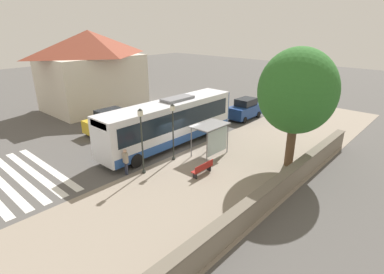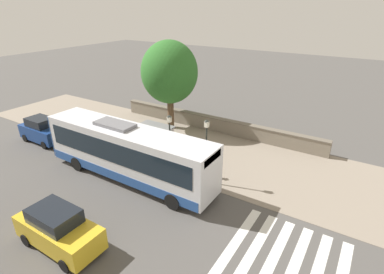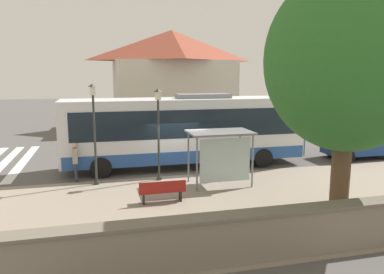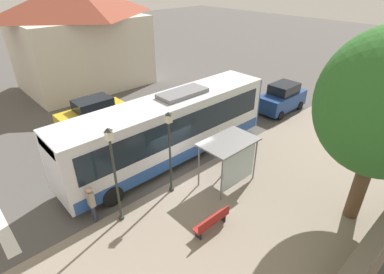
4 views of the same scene
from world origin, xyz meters
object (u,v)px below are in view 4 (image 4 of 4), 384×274
(parked_car_far_lane, at_px, (93,115))
(bench, at_px, (212,221))
(street_lamp_near, at_px, (114,169))
(bus_shelter, at_px, (231,149))
(pedestrian, at_px, (91,202))
(street_lamp_far, at_px, (170,147))
(parked_car_behind_bus, at_px, (282,98))
(bus, at_px, (170,128))

(parked_car_far_lane, bearing_deg, bench, 176.34)
(street_lamp_near, bearing_deg, parked_car_far_lane, -20.13)
(bus_shelter, distance_m, pedestrian, 6.59)
(street_lamp_far, height_order, parked_car_behind_bus, street_lamp_far)
(street_lamp_near, relative_size, street_lamp_far, 1.06)
(bus_shelter, distance_m, street_lamp_far, 2.93)
(bus_shelter, bearing_deg, parked_car_far_lane, 11.80)
(bus, bearing_deg, parked_car_far_lane, 12.71)
(street_lamp_near, xyz_separation_m, street_lamp_far, (0.02, -2.79, -0.14))
(street_lamp_far, xyz_separation_m, parked_car_far_lane, (8.59, -0.36, -1.48))
(bus, relative_size, pedestrian, 6.92)
(parked_car_far_lane, bearing_deg, street_lamp_near, 159.87)
(pedestrian, distance_m, parked_car_behind_bus, 15.81)
(parked_car_behind_bus, bearing_deg, pedestrian, 93.92)
(bus_shelter, relative_size, pedestrian, 1.53)
(street_lamp_near, height_order, parked_car_far_lane, street_lamp_near)
(bus, xyz_separation_m, pedestrian, (-1.57, 5.49, -0.90))
(bus_shelter, height_order, parked_car_behind_bus, bus_shelter)
(bus, relative_size, parked_car_far_lane, 2.77)
(pedestrian, xyz_separation_m, parked_car_behind_bus, (1.08, -15.78, -0.06))
(bus, relative_size, bench, 7.03)
(bench, relative_size, street_lamp_near, 0.40)
(bus, bearing_deg, bench, 157.59)
(bus, height_order, street_lamp_far, street_lamp_far)
(bus, xyz_separation_m, parked_car_far_lane, (6.38, 1.44, -0.96))
(parked_car_far_lane, bearing_deg, street_lamp_far, 177.58)
(bus, bearing_deg, street_lamp_near, 115.92)
(bus_shelter, xyz_separation_m, parked_car_far_lane, (10.09, 2.11, -0.99))
(pedestrian, xyz_separation_m, street_lamp_far, (-0.64, -3.69, 1.42))
(bus_shelter, relative_size, bench, 1.55)
(pedestrian, distance_m, bench, 5.02)
(pedestrian, height_order, bench, pedestrian)
(bench, height_order, street_lamp_near, street_lamp_near)
(pedestrian, relative_size, parked_car_behind_bus, 0.44)
(bus_shelter, height_order, street_lamp_near, street_lamp_near)
(parked_car_behind_bus, xyz_separation_m, parked_car_far_lane, (6.87, 11.72, -0.01))
(bus, relative_size, bus_shelter, 4.53)
(street_lamp_near, bearing_deg, pedestrian, 53.34)
(bus_shelter, height_order, street_lamp_far, street_lamp_far)
(pedestrian, height_order, parked_car_behind_bus, parked_car_behind_bus)
(bench, relative_size, street_lamp_far, 0.42)
(bus_shelter, relative_size, parked_car_far_lane, 0.61)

